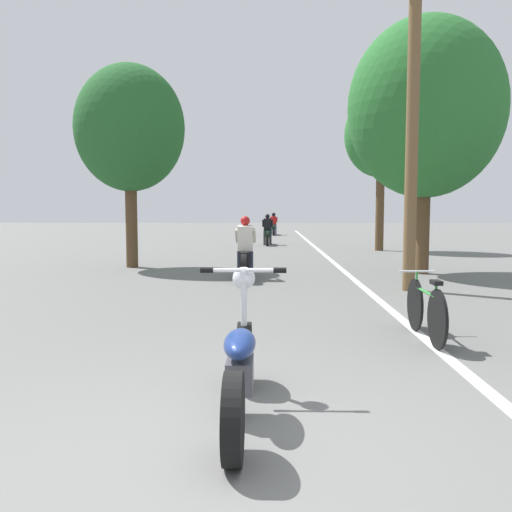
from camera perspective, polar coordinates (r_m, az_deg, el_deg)
The scene contains 11 objects.
ground_plane at distance 3.74m, azimuth -1.75°, elevation -20.25°, with size 120.00×120.00×0.00m, color #60605E.
lane_stripe_edge at distance 16.20m, azimuth 8.24°, elevation -0.73°, with size 0.14×48.00×0.01m, color white.
utility_pole at distance 11.10m, azimuth 16.15°, elevation 13.48°, with size 1.10×0.24×6.37m.
roadside_tree_right_near at distance 14.19m, azimuth 17.47°, elevation 14.61°, with size 3.78×3.40×6.21m.
roadside_tree_right_far at distance 21.62m, azimuth 13.05°, elevation 12.21°, with size 2.80×2.52×6.02m.
roadside_tree_left at distance 15.39m, azimuth -13.16°, elevation 12.90°, with size 2.97×2.67×5.49m.
motorcycle_foreground at distance 4.24m, azimuth -1.67°, elevation -11.24°, with size 0.73×2.07×1.10m.
motorcycle_rider_lead at distance 12.43m, azimuth -1.14°, elevation 0.08°, with size 0.50×2.07×1.44m.
motorcycle_rider_mid at distance 24.14m, azimuth 1.22°, elevation 2.40°, with size 0.50×2.05×1.39m.
motorcycle_rider_far at distance 33.52m, azimuth 1.87°, elevation 3.13°, with size 0.50×2.04×1.39m.
bicycle_parked at distance 6.97m, azimuth 17.42°, elevation -5.39°, with size 0.44×1.64×0.80m.
Camera 1 is at (0.19, -3.38, 1.59)m, focal length 38.00 mm.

